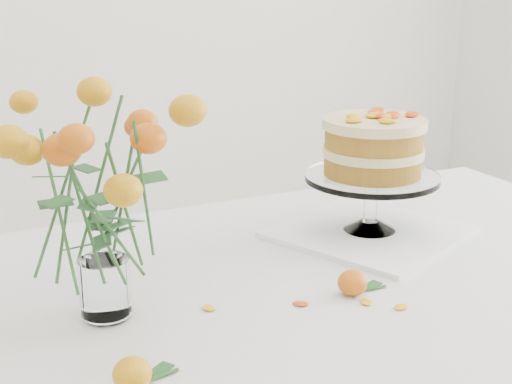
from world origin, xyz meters
The scene contains 10 objects.
table centered at (0.00, 0.00, 0.67)m, with size 1.43×0.93×0.76m.
napkin centered at (0.17, 0.13, 0.76)m, with size 0.33×0.33×0.01m, color white.
cake_stand centered at (0.17, 0.13, 0.93)m, with size 0.27×0.27×0.24m.
rose_vase centered at (-0.42, -0.01, 0.99)m, with size 0.32×0.32×0.39m.
loose_rose_near centered at (-0.43, -0.22, 0.78)m, with size 0.09×0.05×0.04m.
loose_rose_far centered at (-0.02, -0.10, 0.78)m, with size 0.09×0.05×0.04m.
stray_petal_a centered at (-0.12, -0.10, 0.76)m, with size 0.03×0.02×0.00m, color #FFB310.
stray_petal_b centered at (-0.02, -0.14, 0.76)m, with size 0.03×0.02×0.00m, color #FFB310.
stray_petal_c centered at (0.02, -0.18, 0.76)m, with size 0.03×0.02×0.00m, color #FFB310.
stray_petal_d centered at (-0.26, -0.05, 0.76)m, with size 0.03×0.02×0.00m, color #FFB310.
Camera 1 is at (-0.64, -1.02, 1.27)m, focal length 50.00 mm.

